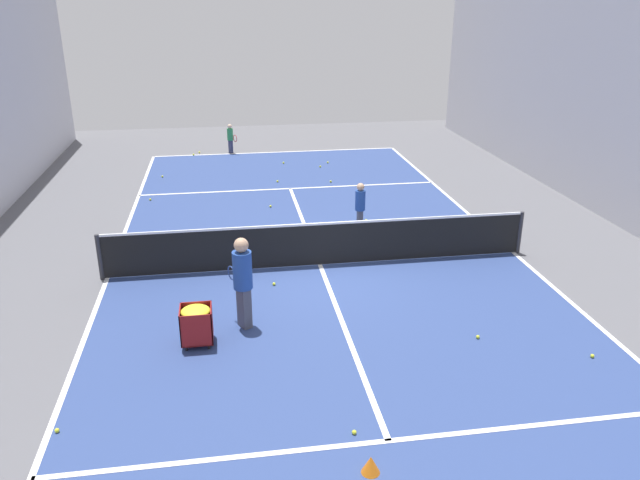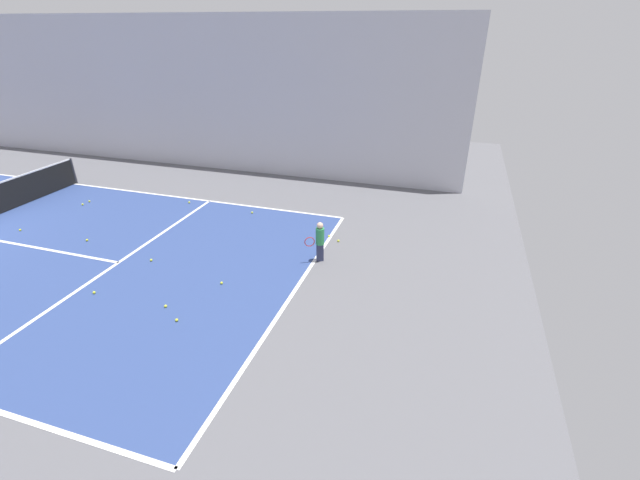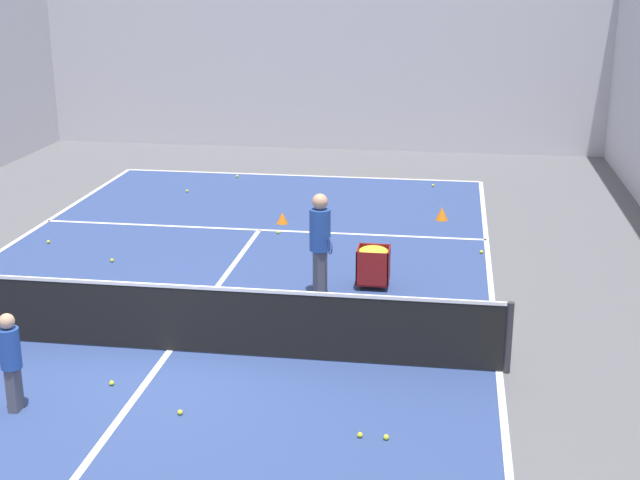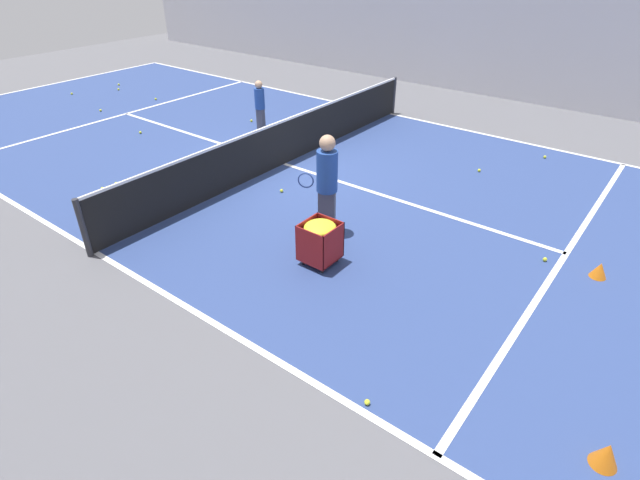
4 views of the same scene
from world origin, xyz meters
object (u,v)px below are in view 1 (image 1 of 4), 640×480
at_px(tennis_net, 320,244).
at_px(child_midcourt, 360,204).
at_px(player_near_baseline, 230,137).
at_px(coach_at_net, 243,277).
at_px(training_cone_0, 371,465).
at_px(ball_cart, 196,318).

relative_size(tennis_net, child_midcourt, 7.42).
relative_size(player_near_baseline, coach_at_net, 0.64).
distance_m(child_midcourt, training_cone_0, 9.10).
bearing_deg(coach_at_net, player_near_baseline, -26.47).
bearing_deg(ball_cart, tennis_net, -130.91).
xyz_separation_m(ball_cart, training_cone_0, (-2.34, 3.68, -0.39)).
distance_m(child_midcourt, ball_cart, 6.66).
bearing_deg(training_cone_0, child_midcourt, -101.38).
bearing_deg(player_near_baseline, tennis_net, -19.64).
bearing_deg(ball_cart, coach_at_net, -148.86).
distance_m(player_near_baseline, ball_cart, 14.73).
bearing_deg(coach_at_net, child_midcourt, -60.99).
xyz_separation_m(player_near_baseline, coach_at_net, (0.07, 14.17, 0.37)).
bearing_deg(tennis_net, ball_cart, 49.09).
bearing_deg(child_midcourt, player_near_baseline, -161.93).
height_order(tennis_net, child_midcourt, child_midcourt).
distance_m(coach_at_net, child_midcourt, 5.72).
distance_m(player_near_baseline, training_cone_0, 18.44).
distance_m(ball_cart, training_cone_0, 4.38).
height_order(tennis_net, ball_cart, tennis_net).
relative_size(tennis_net, player_near_baseline, 8.52).
height_order(coach_at_net, ball_cart, coach_at_net).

